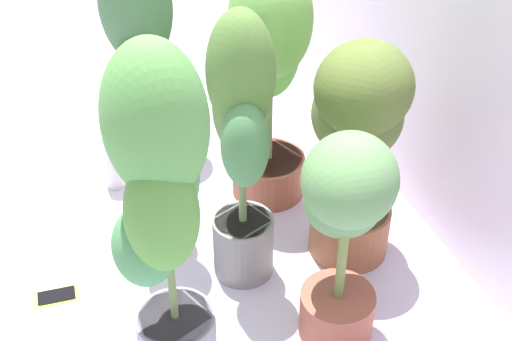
% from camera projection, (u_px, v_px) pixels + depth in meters
% --- Properties ---
extents(ground_plane, '(8.00, 8.00, 0.00)m').
position_uv_depth(ground_plane, '(196.00, 281.00, 2.24)').
color(ground_plane, silver).
rests_on(ground_plane, ground).
extents(potted_plant_front_right, '(0.33, 0.33, 1.02)m').
position_uv_depth(potted_plant_front_right, '(162.00, 207.00, 1.61)').
color(potted_plant_front_right, slate).
rests_on(potted_plant_front_right, ground).
extents(potted_plant_front_left, '(0.35, 0.28, 1.03)m').
position_uv_depth(potted_plant_front_left, '(143.00, 77.00, 2.06)').
color(potted_plant_front_left, brown).
rests_on(potted_plant_front_left, ground).
extents(potted_plant_back_center, '(0.43, 0.39, 0.77)m').
position_uv_depth(potted_plant_back_center, '(358.00, 132.00, 2.12)').
color(potted_plant_back_center, brown).
rests_on(potted_plant_back_center, ground).
extents(potted_plant_center, '(0.34, 0.26, 0.91)m').
position_uv_depth(potted_plant_center, '(242.00, 138.00, 1.98)').
color(potted_plant_center, gray).
rests_on(potted_plant_center, ground).
extents(potted_plant_back_left, '(0.37, 0.32, 0.90)m').
position_uv_depth(potted_plant_back_left, '(269.00, 63.00, 2.33)').
color(potted_plant_back_left, '#99553E').
rests_on(potted_plant_back_left, ground).
extents(potted_plant_back_right, '(0.37, 0.36, 0.69)m').
position_uv_depth(potted_plant_back_right, '(345.00, 221.00, 1.84)').
color(potted_plant_back_right, '#954E3C').
rests_on(potted_plant_back_right, ground).
extents(cell_phone, '(0.08, 0.15, 0.01)m').
position_uv_depth(cell_phone, '(57.00, 296.00, 2.18)').
color(cell_phone, '#CBD34F').
rests_on(cell_phone, ground).
extents(floor_fan, '(0.32, 0.32, 0.39)m').
position_uv_depth(floor_fan, '(174.00, 104.00, 2.64)').
color(floor_fan, black).
rests_on(floor_fan, ground).
extents(nutrient_bottle, '(0.08, 0.08, 0.25)m').
position_uv_depth(nutrient_bottle, '(113.00, 159.00, 2.58)').
color(nutrient_bottle, silver).
rests_on(nutrient_bottle, ground).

